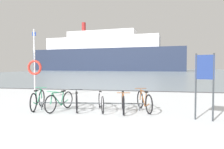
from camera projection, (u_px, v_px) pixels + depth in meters
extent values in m
cube|color=gray|center=(144.00, 72.00, 68.18)|extent=(80.00, 110.00, 0.08)
cube|color=#47474C|center=(122.00, 91.00, 14.11)|extent=(80.00, 0.50, 0.05)
cylinder|color=#4C5156|center=(90.00, 103.00, 7.78)|extent=(4.13, 0.53, 0.05)
cylinder|color=#4C5156|center=(42.00, 106.00, 7.90)|extent=(0.04, 0.04, 0.28)
cylinder|color=#4C5156|center=(139.00, 107.00, 7.66)|extent=(0.04, 0.04, 0.28)
torus|color=black|center=(42.00, 98.00, 8.50)|extent=(0.19, 0.70, 0.70)
torus|color=black|center=(33.00, 102.00, 7.53)|extent=(0.19, 0.70, 0.70)
cylinder|color=#2D8C60|center=(39.00, 96.00, 8.18)|extent=(0.14, 0.51, 0.59)
cylinder|color=#2D8C60|center=(37.00, 98.00, 7.86)|extent=(0.07, 0.18, 0.53)
cylinder|color=#2D8C60|center=(39.00, 90.00, 8.10)|extent=(0.17, 0.63, 0.09)
cylinder|color=#2D8C60|center=(35.00, 104.00, 7.74)|extent=(0.12, 0.43, 0.19)
cylinder|color=#2D8C60|center=(41.00, 93.00, 8.46)|extent=(0.06, 0.11, 0.42)
cube|color=black|center=(36.00, 91.00, 7.78)|extent=(0.12, 0.21, 0.05)
cylinder|color=#2D8C60|center=(41.00, 87.00, 8.41)|extent=(0.45, 0.12, 0.02)
torus|color=black|center=(51.00, 104.00, 7.30)|extent=(0.17, 0.66, 0.66)
torus|color=black|center=(68.00, 100.00, 8.28)|extent=(0.17, 0.66, 0.66)
cylinder|color=#2D8C60|center=(57.00, 99.00, 7.61)|extent=(0.15, 0.55, 0.56)
cylinder|color=#2D8C60|center=(62.00, 99.00, 7.94)|extent=(0.07, 0.20, 0.50)
cylinder|color=#2D8C60|center=(58.00, 93.00, 7.68)|extent=(0.18, 0.69, 0.08)
cylinder|color=#2D8C60|center=(65.00, 102.00, 8.08)|extent=(0.13, 0.46, 0.18)
cylinder|color=#2D8C60|center=(51.00, 99.00, 7.33)|extent=(0.06, 0.12, 0.39)
cube|color=black|center=(63.00, 91.00, 8.00)|extent=(0.12, 0.21, 0.05)
cylinder|color=#2D8C60|center=(52.00, 92.00, 7.35)|extent=(0.46, 0.12, 0.02)
torus|color=black|center=(76.00, 100.00, 8.30)|extent=(0.28, 0.62, 0.65)
torus|color=black|center=(77.00, 104.00, 7.36)|extent=(0.28, 0.62, 0.65)
cylinder|color=#1E2328|center=(76.00, 98.00, 7.99)|extent=(0.22, 0.49, 0.54)
cylinder|color=#1E2328|center=(77.00, 100.00, 7.68)|extent=(0.10, 0.18, 0.49)
cylinder|color=#1E2328|center=(76.00, 92.00, 7.91)|extent=(0.26, 0.60, 0.08)
cylinder|color=#1E2328|center=(77.00, 105.00, 7.56)|extent=(0.18, 0.41, 0.18)
cylinder|color=#1E2328|center=(76.00, 95.00, 8.26)|extent=(0.07, 0.11, 0.38)
cube|color=black|center=(77.00, 93.00, 7.60)|extent=(0.15, 0.22, 0.05)
cylinder|color=#1E2328|center=(76.00, 89.00, 8.21)|extent=(0.44, 0.19, 0.02)
torus|color=black|center=(103.00, 105.00, 7.23)|extent=(0.25, 0.61, 0.63)
torus|color=black|center=(100.00, 100.00, 8.25)|extent=(0.25, 0.61, 0.63)
cylinder|color=silver|center=(102.00, 100.00, 7.56)|extent=(0.22, 0.52, 0.54)
cylinder|color=silver|center=(101.00, 99.00, 7.89)|extent=(0.10, 0.19, 0.48)
cylinder|color=silver|center=(101.00, 93.00, 7.63)|extent=(0.26, 0.65, 0.08)
cylinder|color=silver|center=(100.00, 103.00, 8.04)|extent=(0.18, 0.44, 0.18)
cylinder|color=silver|center=(102.00, 99.00, 7.26)|extent=(0.07, 0.12, 0.38)
cube|color=black|center=(100.00, 92.00, 7.96)|extent=(0.14, 0.22, 0.05)
cylinder|color=silver|center=(102.00, 93.00, 7.29)|extent=(0.44, 0.18, 0.02)
torus|color=black|center=(124.00, 106.00, 7.03)|extent=(0.16, 0.66, 0.66)
torus|color=black|center=(123.00, 100.00, 8.09)|extent=(0.16, 0.66, 0.66)
cylinder|color=brown|center=(123.00, 101.00, 7.37)|extent=(0.12, 0.55, 0.55)
cylinder|color=brown|center=(123.00, 100.00, 7.71)|extent=(0.07, 0.20, 0.49)
cylinder|color=brown|center=(123.00, 94.00, 7.44)|extent=(0.14, 0.69, 0.08)
cylinder|color=brown|center=(123.00, 103.00, 7.86)|extent=(0.11, 0.46, 0.18)
cylinder|color=brown|center=(123.00, 100.00, 7.06)|extent=(0.05, 0.12, 0.39)
cube|color=black|center=(123.00, 92.00, 7.78)|extent=(0.11, 0.21, 0.05)
cylinder|color=brown|center=(123.00, 93.00, 7.09)|extent=(0.46, 0.10, 0.02)
torus|color=black|center=(140.00, 100.00, 8.17)|extent=(0.29, 0.67, 0.70)
torus|color=black|center=(149.00, 104.00, 7.19)|extent=(0.29, 0.67, 0.70)
cylinder|color=brown|center=(143.00, 98.00, 7.85)|extent=(0.22, 0.50, 0.59)
cylinder|color=brown|center=(146.00, 100.00, 7.53)|extent=(0.10, 0.18, 0.52)
cylinder|color=brown|center=(143.00, 91.00, 7.76)|extent=(0.26, 0.62, 0.08)
cylinder|color=brown|center=(147.00, 105.00, 7.40)|extent=(0.19, 0.42, 0.19)
cylinder|color=brown|center=(140.00, 95.00, 8.13)|extent=(0.07, 0.12, 0.41)
cube|color=black|center=(146.00, 92.00, 7.45)|extent=(0.15, 0.22, 0.05)
cylinder|color=brown|center=(141.00, 88.00, 8.08)|extent=(0.44, 0.18, 0.02)
cylinder|color=#33383D|center=(196.00, 87.00, 6.43)|extent=(0.05, 0.05, 2.07)
cylinder|color=#33383D|center=(213.00, 87.00, 6.22)|extent=(0.05, 0.05, 2.07)
cube|color=navy|center=(205.00, 67.00, 6.30)|extent=(0.54, 0.17, 0.75)
cylinder|color=silver|center=(35.00, 64.00, 10.55)|extent=(0.08, 0.08, 3.57)
cylinder|color=white|center=(34.00, 50.00, 10.52)|extent=(0.09, 0.09, 0.30)
torus|color=red|center=(35.00, 68.00, 10.56)|extent=(0.78, 0.12, 0.78)
cube|color=navy|center=(34.00, 34.00, 10.49)|extent=(0.20, 0.03, 0.20)
cube|color=#232D47|center=(105.00, 60.00, 78.85)|extent=(59.36, 15.99, 8.29)
cube|color=white|center=(101.00, 43.00, 79.04)|extent=(44.63, 12.86, 4.56)
cube|color=white|center=(101.00, 34.00, 78.90)|extent=(26.98, 9.36, 2.32)
cylinder|color=#A52626|center=(84.00, 27.00, 80.98)|extent=(1.57, 1.57, 3.73)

